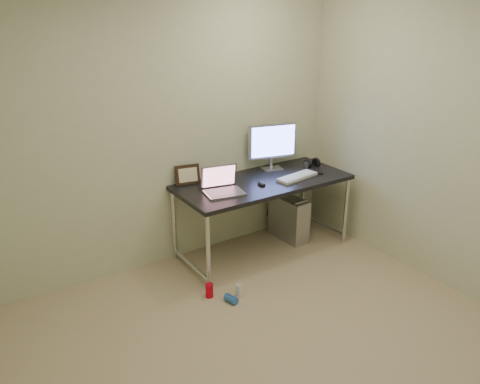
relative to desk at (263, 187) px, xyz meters
The scene contains 18 objects.
floor 1.72m from the desk, 119.20° to the right, with size 3.50×3.50×0.00m, color tan.
wall_back 1.03m from the desk, 154.18° to the left, with size 3.50×0.02×2.50m, color beige.
wall_right 1.79m from the desk, 54.57° to the right, with size 0.02×3.50×2.50m, color beige.
desk is the anchor object (origin of this frame).
tower_computer 0.59m from the desk, ahead, with size 0.22×0.45×0.49m.
cable_a 0.54m from the desk, 43.96° to the left, with size 0.01×0.01×0.70m, color black.
cable_b 0.60m from the desk, 35.48° to the left, with size 0.01×0.01×0.72m, color black.
can_red 1.15m from the desk, 153.24° to the right, with size 0.07×0.07×0.12m, color red.
can_white 1.07m from the desk, 138.83° to the right, with size 0.06×0.06×0.11m, color white.
can_blue 1.17m from the desk, 141.23° to the right, with size 0.06×0.06×0.12m, color blue.
laptop 0.51m from the desk, behind, with size 0.38×0.33×0.23m.
monitor 0.50m from the desk, 40.04° to the left, with size 0.50×0.19×0.48m.
keyboard 0.35m from the desk, 22.44° to the right, with size 0.44×0.14×0.03m, color silver.
mouse_right 0.62m from the desk, 13.23° to the right, with size 0.06×0.10×0.03m, color black.
mouse_left 0.16m from the desk, 134.27° to the right, with size 0.07×0.11×0.04m, color black.
headphones 0.69m from the desk, ahead, with size 0.16×0.10×0.11m.
picture_frame 0.74m from the desk, 154.85° to the left, with size 0.23×0.03×0.19m, color black.
webcam 0.52m from the desk, 144.80° to the left, with size 0.05×0.04×0.13m.
Camera 1 is at (-1.74, -2.04, 2.28)m, focal length 35.00 mm.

